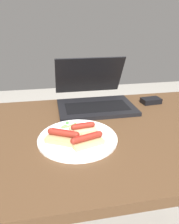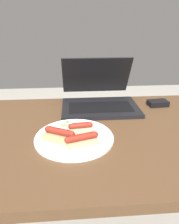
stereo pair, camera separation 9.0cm
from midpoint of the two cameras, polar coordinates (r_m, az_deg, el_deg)
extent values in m
cube|color=#4C331E|center=(0.90, 0.16, -5.62)|extent=(1.27, 0.78, 0.04)
cylinder|color=#4C331E|center=(1.51, 19.06, -9.88)|extent=(0.05, 0.05, 0.69)
cube|color=black|center=(1.08, -0.61, 1.20)|extent=(0.37, 0.26, 0.02)
cube|color=black|center=(1.06, -0.47, 1.38)|extent=(0.31, 0.14, 0.00)
cube|color=black|center=(1.22, -2.22, 9.47)|extent=(0.37, 0.12, 0.22)
cube|color=black|center=(1.22, -2.20, 9.52)|extent=(0.34, 0.10, 0.19)
cylinder|color=white|center=(0.82, -6.28, -7.03)|extent=(0.29, 0.29, 0.01)
torus|color=white|center=(0.81, -6.30, -6.59)|extent=(0.29, 0.29, 0.01)
cube|color=tan|center=(0.80, -10.01, -6.85)|extent=(0.14, 0.12, 0.02)
cylinder|color=maroon|center=(0.79, -10.11, -5.53)|extent=(0.10, 0.07, 0.02)
sphere|color=maroon|center=(0.77, -6.84, -6.08)|extent=(0.02, 0.02, 0.02)
sphere|color=maroon|center=(0.81, -13.22, -4.98)|extent=(0.02, 0.02, 0.02)
cylinder|color=red|center=(0.78, -10.17, -4.74)|extent=(0.08, 0.04, 0.01)
cube|color=tan|center=(0.77, -4.07, -7.97)|extent=(0.12, 0.09, 0.01)
cylinder|color=maroon|center=(0.76, -4.11, -6.75)|extent=(0.10, 0.05, 0.02)
sphere|color=maroon|center=(0.74, -7.67, -7.64)|extent=(0.02, 0.02, 0.02)
sphere|color=maroon|center=(0.78, -0.71, -5.88)|extent=(0.02, 0.02, 0.02)
cylinder|color=red|center=(0.75, -4.13, -5.99)|extent=(0.08, 0.03, 0.01)
cube|color=#D6B784|center=(0.84, -4.76, -4.91)|extent=(0.11, 0.07, 0.02)
cylinder|color=maroon|center=(0.83, -4.80, -3.69)|extent=(0.08, 0.03, 0.02)
sphere|color=maroon|center=(0.82, -7.34, -4.05)|extent=(0.02, 0.02, 0.02)
sphere|color=maroon|center=(0.84, -2.31, -3.33)|extent=(0.02, 0.02, 0.02)
cylinder|color=red|center=(0.83, -4.83, -3.04)|extent=(0.06, 0.01, 0.01)
ellipsoid|color=#387A33|center=(0.88, -7.50, -4.12)|extent=(0.02, 0.02, 0.01)
ellipsoid|color=#4C8E3D|center=(0.91, -6.73, -3.21)|extent=(0.02, 0.02, 0.00)
ellipsoid|color=#4C8E3D|center=(0.92, -8.64, -2.84)|extent=(0.01, 0.02, 0.01)
ellipsoid|color=#709E4C|center=(0.89, -9.56, -3.83)|extent=(0.03, 0.03, 0.01)
ellipsoid|color=#709E4C|center=(0.89, -7.45, -3.66)|extent=(0.04, 0.03, 0.01)
ellipsoid|color=#4C8E3D|center=(0.90, -6.30, -3.48)|extent=(0.03, 0.03, 0.01)
ellipsoid|color=#709E4C|center=(0.89, -8.82, -3.82)|extent=(0.02, 0.02, 0.01)
cube|color=black|center=(1.19, 13.69, 2.85)|extent=(0.10, 0.07, 0.03)
camera|label=1|loc=(0.04, -92.86, -1.23)|focal=35.00mm
camera|label=2|loc=(0.04, 87.14, 1.23)|focal=35.00mm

